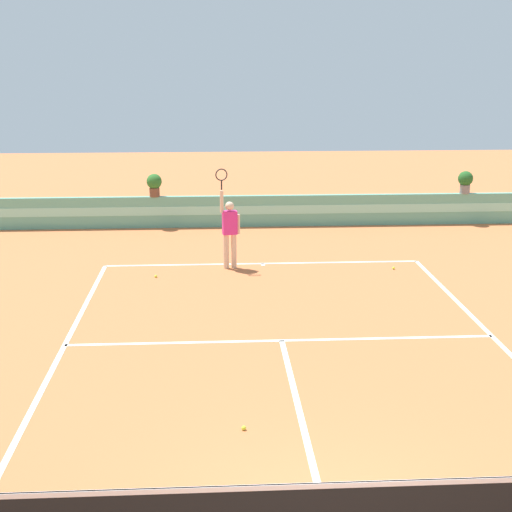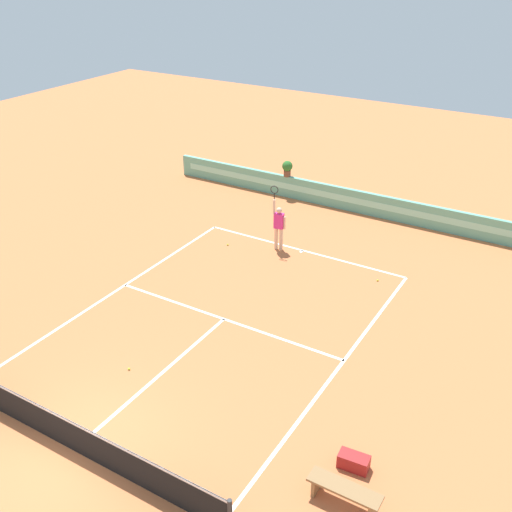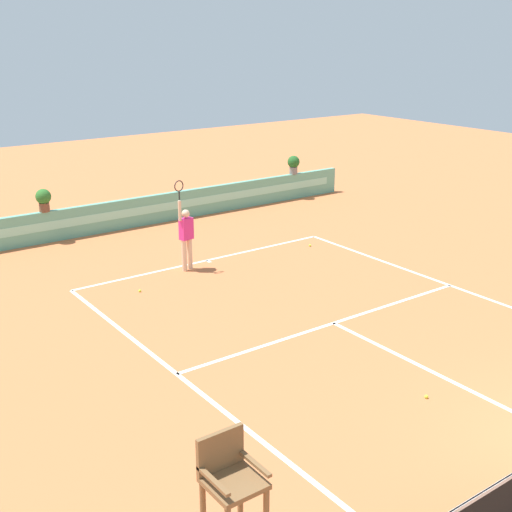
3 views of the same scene
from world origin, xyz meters
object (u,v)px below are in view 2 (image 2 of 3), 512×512
Objects in this scene: bench_courtside at (344,492)px; gear_bag at (354,462)px; tennis_ball_near_baseline at (228,245)px; potted_plant_left at (287,168)px; tennis_ball_by_sideline at (378,280)px; tennis_ball_mid_court at (129,369)px; tennis_player at (279,224)px.

gear_bag is at bearing 101.45° from bench_courtside.
tennis_ball_near_baseline is 0.09× the size of potted_plant_left.
gear_bag reaches higher than tennis_ball_near_baseline.
tennis_ball_near_baseline is (-8.79, 8.91, -0.34)m from bench_courtside.
tennis_ball_near_baseline is at bearing -176.36° from tennis_ball_by_sideline.
bench_courtside is at bearing -78.55° from gear_bag.
gear_bag is 6.73m from tennis_ball_mid_court.
tennis_ball_mid_court is 13.71m from potted_plant_left.
tennis_player reaches higher than tennis_ball_near_baseline.
tennis_ball_near_baseline is 8.05m from tennis_ball_mid_court.
tennis_ball_mid_court is at bearing -80.50° from potted_plant_left.
gear_bag is 10.29× the size of tennis_ball_near_baseline.
tennis_player reaches higher than tennis_ball_mid_court.
bench_courtside is 9.70m from tennis_ball_by_sideline.
tennis_player is 38.01× the size of tennis_ball_by_sideline.
gear_bag is 16.26m from potted_plant_left.
bench_courtside is 11.91m from tennis_player.
gear_bag reaches higher than tennis_ball_by_sideline.
tennis_ball_by_sideline is at bearing 106.47° from bench_courtside.
bench_courtside reaches higher than tennis_ball_near_baseline.
bench_courtside is at bearing -73.53° from tennis_ball_by_sideline.
bench_courtside is 0.62× the size of tennis_player.
gear_bag is 11.64m from tennis_ball_near_baseline.
bench_courtside is at bearing -54.32° from tennis_player.
bench_courtside is 7.04m from tennis_ball_mid_court.
potted_plant_left is (-9.19, 14.54, 1.04)m from bench_courtside.
tennis_player is 5.38m from potted_plant_left.
bench_courtside is at bearing -45.42° from tennis_ball_near_baseline.
tennis_ball_near_baseline is at bearing -157.96° from tennis_player.
gear_bag is 8.64m from tennis_ball_by_sideline.
tennis_player is 3.57× the size of potted_plant_left.
gear_bag is at bearing -0.37° from tennis_ball_mid_court.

